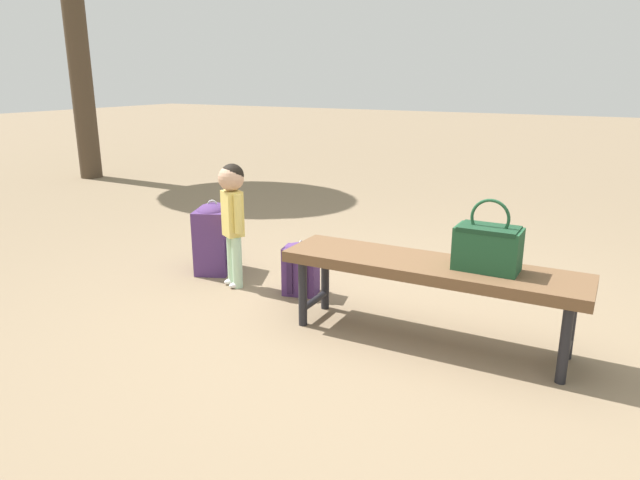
{
  "coord_description": "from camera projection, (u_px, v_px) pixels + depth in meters",
  "views": [
    {
      "loc": [
        -1.24,
        2.75,
        1.4
      ],
      "look_at": [
        0.35,
        -0.15,
        0.45
      ],
      "focal_mm": 32.26,
      "sensor_mm": 36.0,
      "label": 1
    }
  ],
  "objects": [
    {
      "name": "handbag",
      "position": [
        488.0,
        246.0,
        2.88
      ],
      "size": [
        0.32,
        0.18,
        0.37
      ],
      "color": "#1E4C2D",
      "rests_on": "park_bench"
    },
    {
      "name": "backpack_large",
      "position": [
        214.0,
        236.0,
        4.21
      ],
      "size": [
        0.35,
        0.38,
        0.54
      ],
      "color": "#4C2D66",
      "rests_on": "ground"
    },
    {
      "name": "backpack_small",
      "position": [
        301.0,
        267.0,
        3.78
      ],
      "size": [
        0.25,
        0.23,
        0.37
      ],
      "color": "#4C2D66",
      "rests_on": "ground"
    },
    {
      "name": "park_bench",
      "position": [
        430.0,
        273.0,
        3.05
      ],
      "size": [
        1.61,
        0.43,
        0.45
      ],
      "color": "brown",
      "rests_on": "ground"
    },
    {
      "name": "child_standing",
      "position": [
        232.0,
        206.0,
        3.82
      ],
      "size": [
        0.21,
        0.18,
        0.85
      ],
      "color": "#B2D8B2",
      "rests_on": "ground"
    },
    {
      "name": "ground_plane",
      "position": [
        362.0,
        330.0,
        3.28
      ],
      "size": [
        40.0,
        40.0,
        0.0
      ],
      "primitive_type": "plane",
      "color": "#7F6B51",
      "rests_on": "ground"
    }
  ]
}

